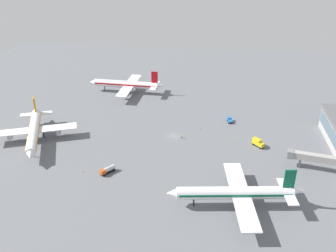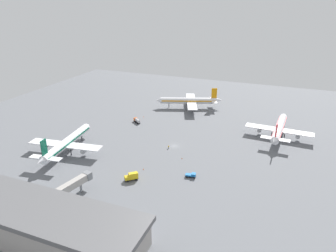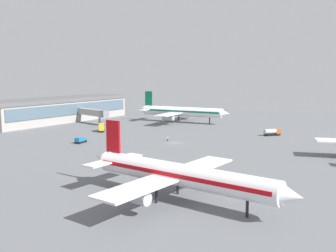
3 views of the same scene
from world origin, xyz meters
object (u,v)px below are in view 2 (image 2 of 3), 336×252
(safety_cone_mid_apron, at_px, (143,117))
(airplane_at_gate, at_px, (189,101))
(fuel_truck, at_px, (137,120))
(safety_cone_far_side, at_px, (143,169))
(airplane_distant, at_px, (67,143))
(ground_crew_worker, at_px, (169,147))
(safety_cone_near_gate, at_px, (182,158))
(airplane_taxiing, at_px, (279,128))
(pushback_tractor, at_px, (191,175))
(catering_truck, at_px, (132,177))

(safety_cone_mid_apron, bearing_deg, airplane_at_gate, 53.62)
(fuel_truck, relative_size, safety_cone_far_side, 10.08)
(airplane_distant, height_order, fuel_truck, airplane_distant)
(ground_crew_worker, xyz_separation_m, safety_cone_near_gate, (10.02, -7.94, -0.55))
(airplane_taxiing, bearing_deg, pushback_tractor, 154.80)
(safety_cone_far_side, bearing_deg, fuel_truck, 119.95)
(airplane_distant, distance_m, safety_cone_near_gate, 56.94)
(airplane_taxiing, height_order, safety_cone_far_side, airplane_taxiing)
(airplane_distant, distance_m, catering_truck, 43.25)
(pushback_tractor, relative_size, safety_cone_mid_apron, 7.79)
(airplane_distant, relative_size, safety_cone_far_side, 77.80)
(airplane_distant, xyz_separation_m, fuel_truck, (13.65, 48.31, -3.78))
(catering_truck, bearing_deg, safety_cone_mid_apron, -110.46)
(airplane_taxiing, height_order, catering_truck, airplane_taxiing)
(catering_truck, xyz_separation_m, ground_crew_worker, (3.16, 33.56, -0.85))
(pushback_tractor, bearing_deg, ground_crew_worker, 120.29)
(pushback_tractor, bearing_deg, airplane_at_gate, 98.12)
(safety_cone_near_gate, bearing_deg, ground_crew_worker, 141.63)
(airplane_taxiing, xyz_separation_m, safety_cone_far_side, (-53.13, -60.10, -4.64))
(airplane_distant, distance_m, fuel_truck, 50.34)
(airplane_at_gate, relative_size, safety_cone_far_side, 73.92)
(catering_truck, distance_m, safety_cone_near_gate, 28.85)
(airplane_at_gate, bearing_deg, safety_cone_far_side, 74.45)
(airplane_taxiing, height_order, ground_crew_worker, airplane_taxiing)
(pushback_tractor, xyz_separation_m, safety_cone_far_side, (-21.69, -1.86, -0.67))
(catering_truck, xyz_separation_m, safety_cone_mid_apron, (-28.46, 69.18, -1.40))
(airplane_at_gate, height_order, safety_cone_near_gate, airplane_at_gate)
(fuel_truck, bearing_deg, safety_cone_near_gate, -179.40)
(pushback_tractor, bearing_deg, airplane_distant, 169.63)
(catering_truck, xyz_separation_m, safety_cone_far_side, (0.66, 9.65, -1.40))
(airplane_distant, height_order, pushback_tractor, airplane_distant)
(pushback_tractor, relative_size, safety_cone_far_side, 7.79)
(pushback_tractor, relative_size, catering_truck, 0.87)
(airplane_distant, height_order, safety_cone_mid_apron, airplane_distant)
(safety_cone_mid_apron, xyz_separation_m, safety_cone_far_side, (29.11, -59.53, 0.00))
(airplane_distant, bearing_deg, catering_truck, -112.51)
(airplane_at_gate, relative_size, catering_truck, 8.21)
(airplane_distant, relative_size, safety_cone_near_gate, 77.80)
(airplane_at_gate, xyz_separation_m, catering_truck, (7.20, -98.03, -3.41))
(ground_crew_worker, bearing_deg, safety_cone_near_gate, 56.75)
(airplane_taxiing, height_order, safety_cone_near_gate, airplane_taxiing)
(pushback_tractor, bearing_deg, airplane_taxiing, 50.91)
(airplane_distant, xyz_separation_m, safety_cone_mid_apron, (13.20, 58.09, -4.87))
(fuel_truck, height_order, safety_cone_mid_apron, fuel_truck)
(airplane_taxiing, relative_size, catering_truck, 8.28)
(catering_truck, bearing_deg, safety_cone_far_side, -136.71)
(airplane_distant, bearing_deg, airplane_at_gate, -29.22)
(airplane_distant, height_order, safety_cone_near_gate, airplane_distant)
(airplane_taxiing, bearing_deg, airplane_at_gate, 68.28)
(fuel_truck, bearing_deg, airplane_distant, 114.18)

